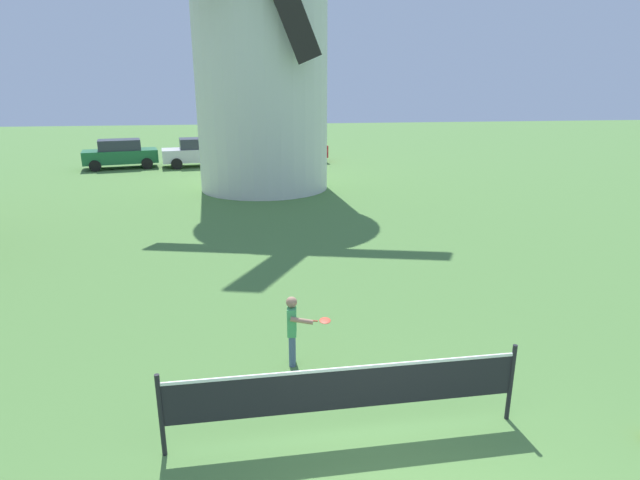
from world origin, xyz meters
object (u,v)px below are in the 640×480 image
(player_far, at_px, (294,327))
(parked_car_silver, at_px, (203,152))
(tennis_net, at_px, (345,389))
(parked_car_red, at_px, (293,149))
(windmill, at_px, (260,25))
(parked_car_green, at_px, (120,153))

(player_far, relative_size, parked_car_silver, 0.25)
(tennis_net, xyz_separation_m, parked_car_red, (2.00, 24.70, 0.13))
(player_far, bearing_deg, parked_car_red, 83.89)
(windmill, xyz_separation_m, player_far, (-0.34, -15.03, -6.03))
(windmill, bearing_deg, parked_car_silver, 113.04)
(windmill, relative_size, parked_car_green, 3.22)
(windmill, relative_size, parked_car_red, 3.31)
(player_far, bearing_deg, parked_car_green, 108.00)
(parked_car_green, bearing_deg, parked_car_silver, 1.28)
(windmill, xyz_separation_m, parked_car_red, (2.11, 7.82, -5.88))
(parked_car_silver, bearing_deg, tennis_net, -82.51)
(tennis_net, distance_m, parked_car_silver, 24.27)
(parked_car_green, bearing_deg, parked_car_red, 4.37)
(player_far, distance_m, parked_car_red, 22.98)
(tennis_net, distance_m, parked_car_green, 25.15)
(player_far, relative_size, parked_car_green, 0.28)
(tennis_net, relative_size, parked_car_silver, 0.96)
(windmill, height_order, tennis_net, windmill)
(windmill, xyz_separation_m, parked_car_silver, (-3.06, 7.18, -5.88))
(parked_car_silver, bearing_deg, parked_car_green, -178.72)
(parked_car_silver, bearing_deg, parked_car_red, 7.02)
(parked_car_green, distance_m, parked_car_red, 9.66)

